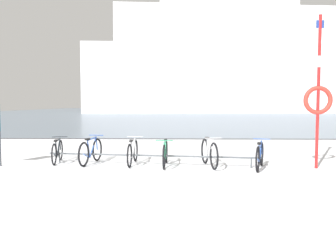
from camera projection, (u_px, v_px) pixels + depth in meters
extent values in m
cube|color=white|center=(146.00, 206.00, 6.02)|extent=(80.00, 22.00, 0.08)
cube|color=slate|center=(173.00, 112.00, 71.86)|extent=(80.00, 110.00, 0.08)
cube|color=#47474C|center=(165.00, 139.00, 16.99)|extent=(80.00, 0.50, 0.05)
cylinder|color=#4C5156|center=(151.00, 156.00, 9.73)|extent=(6.13, 0.83, 0.05)
cylinder|color=#4C5156|center=(60.00, 158.00, 10.15)|extent=(0.04, 0.04, 0.28)
cylinder|color=#4C5156|center=(251.00, 163.00, 9.32)|extent=(0.04, 0.04, 0.28)
torus|color=black|center=(60.00, 150.00, 10.67)|extent=(0.13, 0.63, 0.63)
torus|color=black|center=(54.00, 154.00, 9.73)|extent=(0.13, 0.63, 0.63)
cylinder|color=#1E2328|center=(58.00, 148.00, 10.36)|extent=(0.11, 0.50, 0.53)
cylinder|color=#1E2328|center=(56.00, 150.00, 10.05)|extent=(0.06, 0.18, 0.47)
cylinder|color=#1E2328|center=(58.00, 140.00, 10.27)|extent=(0.12, 0.62, 0.08)
cylinder|color=#1E2328|center=(56.00, 156.00, 9.93)|extent=(0.10, 0.42, 0.18)
cylinder|color=#1E2328|center=(60.00, 144.00, 10.63)|extent=(0.05, 0.11, 0.37)
cube|color=black|center=(56.00, 141.00, 9.96)|extent=(0.11, 0.21, 0.05)
cylinder|color=#1E2328|center=(60.00, 137.00, 10.57)|extent=(0.46, 0.09, 0.02)
torus|color=black|center=(97.00, 150.00, 10.47)|extent=(0.16, 0.69, 0.69)
torus|color=black|center=(84.00, 154.00, 9.51)|extent=(0.16, 0.69, 0.69)
cylinder|color=#3359B2|center=(93.00, 147.00, 10.15)|extent=(0.12, 0.52, 0.58)
cylinder|color=#3359B2|center=(89.00, 149.00, 9.84)|extent=(0.06, 0.18, 0.52)
cylinder|color=#3359B2|center=(92.00, 139.00, 10.06)|extent=(0.14, 0.64, 0.08)
cylinder|color=#3359B2|center=(87.00, 156.00, 9.72)|extent=(0.10, 0.43, 0.19)
cylinder|color=#3359B2|center=(97.00, 143.00, 10.42)|extent=(0.05, 0.11, 0.41)
cube|color=black|center=(87.00, 139.00, 9.75)|extent=(0.11, 0.21, 0.05)
cylinder|color=#3359B2|center=(96.00, 135.00, 10.37)|extent=(0.46, 0.10, 0.02)
torus|color=black|center=(136.00, 151.00, 10.37)|extent=(0.08, 0.66, 0.66)
torus|color=black|center=(130.00, 156.00, 9.35)|extent=(0.08, 0.66, 0.66)
cylinder|color=silver|center=(134.00, 148.00, 10.03)|extent=(0.06, 0.54, 0.56)
cylinder|color=silver|center=(132.00, 151.00, 9.70)|extent=(0.04, 0.19, 0.50)
cylinder|color=silver|center=(133.00, 140.00, 9.94)|extent=(0.06, 0.67, 0.08)
cylinder|color=silver|center=(131.00, 157.00, 9.57)|extent=(0.05, 0.45, 0.18)
cylinder|color=silver|center=(135.00, 144.00, 10.32)|extent=(0.04, 0.11, 0.39)
cube|color=black|center=(131.00, 141.00, 9.61)|extent=(0.09, 0.20, 0.05)
cylinder|color=silver|center=(135.00, 137.00, 10.27)|extent=(0.46, 0.04, 0.02)
torus|color=black|center=(164.00, 157.00, 9.11)|extent=(0.07, 0.67, 0.67)
torus|color=black|center=(166.00, 152.00, 10.16)|extent=(0.07, 0.67, 0.67)
cylinder|color=#2D8C60|center=(165.00, 151.00, 9.44)|extent=(0.05, 0.55, 0.56)
cylinder|color=#2D8C60|center=(166.00, 150.00, 9.78)|extent=(0.04, 0.19, 0.50)
cylinder|color=#2D8C60|center=(165.00, 142.00, 9.50)|extent=(0.06, 0.69, 0.08)
cylinder|color=#2D8C60|center=(166.00, 155.00, 9.94)|extent=(0.05, 0.46, 0.18)
cylinder|color=#2D8C60|center=(164.00, 150.00, 9.13)|extent=(0.04, 0.12, 0.39)
cube|color=black|center=(166.00, 140.00, 9.84)|extent=(0.09, 0.20, 0.05)
cylinder|color=#2D8C60|center=(164.00, 140.00, 9.16)|extent=(0.46, 0.04, 0.02)
torus|color=black|center=(214.00, 156.00, 9.07)|extent=(0.18, 0.73, 0.73)
torus|color=black|center=(205.00, 151.00, 10.01)|extent=(0.18, 0.73, 0.73)
cylinder|color=silver|center=(211.00, 150.00, 9.37)|extent=(0.12, 0.50, 0.61)
cylinder|color=silver|center=(208.00, 149.00, 9.68)|extent=(0.07, 0.18, 0.55)
cylinder|color=silver|center=(210.00, 140.00, 9.42)|extent=(0.14, 0.62, 0.09)
cylinder|color=silver|center=(207.00, 155.00, 9.82)|extent=(0.11, 0.42, 0.20)
cylinder|color=silver|center=(214.00, 148.00, 9.09)|extent=(0.05, 0.11, 0.43)
cube|color=black|center=(207.00, 138.00, 9.73)|extent=(0.11, 0.21, 0.05)
cylinder|color=silver|center=(213.00, 138.00, 9.11)|extent=(0.46, 0.10, 0.02)
torus|color=black|center=(262.00, 154.00, 9.67)|extent=(0.27, 0.64, 0.67)
torus|color=black|center=(258.00, 159.00, 8.76)|extent=(0.27, 0.64, 0.67)
cylinder|color=#3359B2|center=(261.00, 151.00, 9.37)|extent=(0.21, 0.50, 0.56)
cylinder|color=#3359B2|center=(259.00, 154.00, 9.07)|extent=(0.09, 0.18, 0.50)
cylinder|color=#3359B2|center=(260.00, 143.00, 9.28)|extent=(0.25, 0.61, 0.08)
cylinder|color=#3359B2|center=(259.00, 161.00, 8.96)|extent=(0.18, 0.41, 0.18)
cylinder|color=#3359B2|center=(262.00, 147.00, 9.62)|extent=(0.07, 0.11, 0.39)
cube|color=black|center=(259.00, 143.00, 8.99)|extent=(0.14, 0.22, 0.05)
cylinder|color=#3359B2|center=(262.00, 139.00, 9.57)|extent=(0.44, 0.18, 0.02)
cylinder|color=#33383D|center=(0.00, 134.00, 9.59)|extent=(0.05, 0.05, 1.79)
cylinder|color=red|center=(318.00, 92.00, 9.18)|extent=(0.08, 0.08, 4.11)
cylinder|color=white|center=(319.00, 62.00, 9.12)|extent=(0.09, 0.09, 0.30)
torus|color=red|center=(318.00, 100.00, 9.19)|extent=(0.78, 0.12, 0.78)
cube|color=navy|center=(320.00, 24.00, 9.06)|extent=(0.20, 0.03, 0.20)
cube|color=white|center=(233.00, 80.00, 63.31)|extent=(54.53, 14.51, 12.08)
cube|color=white|center=(227.00, 29.00, 62.61)|extent=(40.98, 11.86, 6.64)
cube|color=white|center=(227.00, 1.00, 62.28)|extent=(24.75, 8.99, 3.38)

